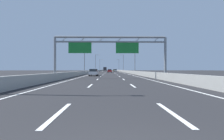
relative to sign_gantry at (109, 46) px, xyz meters
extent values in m
plane|color=#262628|center=(0.23, 76.58, -4.83)|extent=(260.00, 260.00, 0.00)
cube|color=white|center=(-1.57, -19.92, -4.83)|extent=(0.16, 3.00, 0.01)
cube|color=white|center=(-1.57, -10.92, -4.83)|extent=(0.16, 3.00, 0.01)
cube|color=white|center=(-1.57, -1.92, -4.83)|extent=(0.16, 3.00, 0.01)
cube|color=white|center=(-1.57, 7.08, -4.83)|extent=(0.16, 3.00, 0.01)
cube|color=white|center=(-1.57, 16.08, -4.83)|extent=(0.16, 3.00, 0.01)
cube|color=white|center=(-1.57, 25.08, -4.83)|extent=(0.16, 3.00, 0.01)
cube|color=white|center=(-1.57, 34.08, -4.83)|extent=(0.16, 3.00, 0.01)
cube|color=white|center=(-1.57, 43.08, -4.83)|extent=(0.16, 3.00, 0.01)
cube|color=white|center=(-1.57, 52.08, -4.83)|extent=(0.16, 3.00, 0.01)
cube|color=white|center=(-1.57, 61.08, -4.83)|extent=(0.16, 3.00, 0.01)
cube|color=white|center=(-1.57, 70.08, -4.83)|extent=(0.16, 3.00, 0.01)
cube|color=white|center=(-1.57, 79.08, -4.83)|extent=(0.16, 3.00, 0.01)
cube|color=white|center=(-1.57, 88.08, -4.83)|extent=(0.16, 3.00, 0.01)
cube|color=white|center=(-1.57, 97.08, -4.83)|extent=(0.16, 3.00, 0.01)
cube|color=white|center=(-1.57, 106.08, -4.83)|extent=(0.16, 3.00, 0.01)
cube|color=white|center=(-1.57, 115.08, -4.83)|extent=(0.16, 3.00, 0.01)
cube|color=white|center=(-1.57, 124.08, -4.83)|extent=(0.16, 3.00, 0.01)
cube|color=white|center=(-1.57, 133.08, -4.83)|extent=(0.16, 3.00, 0.01)
cube|color=white|center=(2.03, -19.92, -4.83)|extent=(0.16, 3.00, 0.01)
cube|color=white|center=(2.03, -10.92, -4.83)|extent=(0.16, 3.00, 0.01)
cube|color=white|center=(2.03, -1.92, -4.83)|extent=(0.16, 3.00, 0.01)
cube|color=white|center=(2.03, 7.08, -4.83)|extent=(0.16, 3.00, 0.01)
cube|color=white|center=(2.03, 16.08, -4.83)|extent=(0.16, 3.00, 0.01)
cube|color=white|center=(2.03, 25.08, -4.83)|extent=(0.16, 3.00, 0.01)
cube|color=white|center=(2.03, 34.08, -4.83)|extent=(0.16, 3.00, 0.01)
cube|color=white|center=(2.03, 43.08, -4.83)|extent=(0.16, 3.00, 0.01)
cube|color=white|center=(2.03, 52.08, -4.83)|extent=(0.16, 3.00, 0.01)
cube|color=white|center=(2.03, 61.08, -4.83)|extent=(0.16, 3.00, 0.01)
cube|color=white|center=(2.03, 70.08, -4.83)|extent=(0.16, 3.00, 0.01)
cube|color=white|center=(2.03, 79.08, -4.83)|extent=(0.16, 3.00, 0.01)
cube|color=white|center=(2.03, 88.08, -4.83)|extent=(0.16, 3.00, 0.01)
cube|color=white|center=(2.03, 97.08, -4.83)|extent=(0.16, 3.00, 0.01)
cube|color=white|center=(2.03, 106.08, -4.83)|extent=(0.16, 3.00, 0.01)
cube|color=white|center=(2.03, 115.08, -4.83)|extent=(0.16, 3.00, 0.01)
cube|color=white|center=(2.03, 124.08, -4.83)|extent=(0.16, 3.00, 0.01)
cube|color=white|center=(2.03, 133.08, -4.83)|extent=(0.16, 3.00, 0.01)
cube|color=white|center=(-5.02, 64.58, -4.83)|extent=(0.16, 176.00, 0.01)
cube|color=white|center=(5.48, 64.58, -4.83)|extent=(0.16, 176.00, 0.01)
cube|color=#9E9E99|center=(-6.67, 86.58, -4.36)|extent=(0.45, 220.00, 0.95)
cube|color=#9E9E99|center=(7.13, 86.58, -4.36)|extent=(0.45, 220.00, 0.95)
cylinder|color=gray|center=(-8.01, 0.00, -1.73)|extent=(0.36, 0.36, 6.20)
cylinder|color=gray|center=(8.46, 0.00, -1.73)|extent=(0.36, 0.36, 6.20)
cylinder|color=gray|center=(0.23, 0.00, 1.37)|extent=(16.47, 0.32, 0.32)
cylinder|color=gray|center=(0.23, 0.00, 0.67)|extent=(16.47, 0.26, 0.26)
cylinder|color=gray|center=(-6.63, 0.00, 1.02)|extent=(0.74, 0.10, 0.74)
cylinder|color=gray|center=(-3.89, 0.00, 1.02)|extent=(0.74, 0.10, 0.74)
cylinder|color=gray|center=(-1.14, 0.00, 1.02)|extent=(0.74, 0.10, 0.74)
cylinder|color=gray|center=(1.60, 0.00, 1.02)|extent=(0.74, 0.10, 0.74)
cylinder|color=gray|center=(4.35, 0.00, 1.02)|extent=(0.74, 0.10, 0.74)
cylinder|color=gray|center=(7.09, 0.00, 1.02)|extent=(0.74, 0.10, 0.74)
cube|color=#19752D|center=(-4.30, 0.00, -0.23)|extent=(3.40, 0.12, 1.60)
cube|color=#19752D|center=(2.74, 0.00, -0.23)|extent=(3.40, 0.12, 1.60)
cylinder|color=slate|center=(-7.47, 26.41, -0.08)|extent=(0.20, 0.20, 9.50)
cylinder|color=slate|center=(-6.37, 26.41, 4.52)|extent=(2.20, 0.12, 0.12)
cube|color=#F2EAC6|center=(-5.27, 26.41, 4.42)|extent=(0.56, 0.28, 0.20)
cylinder|color=slate|center=(7.93, 26.41, -0.08)|extent=(0.20, 0.20, 9.50)
cylinder|color=slate|center=(6.83, 26.41, 4.52)|extent=(2.20, 0.12, 0.12)
cube|color=#F2EAC6|center=(5.73, 26.41, 4.42)|extent=(0.56, 0.28, 0.20)
cylinder|color=slate|center=(-7.47, 68.36, -0.08)|extent=(0.20, 0.20, 9.50)
cylinder|color=slate|center=(-6.37, 68.36, 4.52)|extent=(2.20, 0.12, 0.12)
cube|color=#F2EAC6|center=(-5.27, 68.36, 4.42)|extent=(0.56, 0.28, 0.20)
cylinder|color=slate|center=(7.93, 68.36, -0.08)|extent=(0.20, 0.20, 9.50)
cylinder|color=slate|center=(6.83, 68.36, 4.52)|extent=(2.20, 0.12, 0.12)
cube|color=#F2EAC6|center=(5.73, 68.36, 4.42)|extent=(0.56, 0.28, 0.20)
cylinder|color=slate|center=(-7.47, 110.31, -0.08)|extent=(0.20, 0.20, 9.50)
cylinder|color=slate|center=(-6.37, 110.31, 4.52)|extent=(2.20, 0.12, 0.12)
cube|color=#F2EAC6|center=(-5.27, 110.31, 4.42)|extent=(0.56, 0.28, 0.20)
cylinder|color=slate|center=(7.93, 110.31, -0.08)|extent=(0.20, 0.20, 9.50)
cylinder|color=slate|center=(6.83, 110.31, 4.52)|extent=(2.20, 0.12, 0.12)
cube|color=#F2EAC6|center=(5.73, 110.31, 4.42)|extent=(0.56, 0.28, 0.20)
cube|color=#2347AD|center=(4.05, 104.71, -4.18)|extent=(1.71, 4.40, 0.67)
cube|color=black|center=(4.05, 104.86, -3.60)|extent=(1.50, 1.91, 0.48)
cylinder|color=black|center=(3.31, 106.36, -4.51)|extent=(0.22, 0.64, 0.64)
cylinder|color=black|center=(4.80, 106.36, -4.51)|extent=(0.22, 0.64, 0.64)
cylinder|color=black|center=(3.31, 103.06, -4.51)|extent=(0.22, 0.64, 0.64)
cylinder|color=black|center=(4.80, 103.06, -4.51)|extent=(0.22, 0.64, 0.64)
cube|color=red|center=(0.27, 48.29, -4.18)|extent=(1.81, 4.62, 0.67)
cube|color=black|center=(0.27, 48.66, -3.62)|extent=(1.59, 2.06, 0.44)
cylinder|color=black|center=(-0.52, 50.06, -4.51)|extent=(0.22, 0.64, 0.64)
cylinder|color=black|center=(1.06, 50.06, -4.51)|extent=(0.22, 0.64, 0.64)
cylinder|color=black|center=(-0.52, 46.53, -4.51)|extent=(0.22, 0.64, 0.64)
cylinder|color=black|center=(1.06, 46.53, -4.51)|extent=(0.22, 0.64, 0.64)
cube|color=#A8ADB2|center=(3.97, 80.81, -4.18)|extent=(1.76, 4.58, 0.67)
cube|color=black|center=(3.97, 80.50, -3.60)|extent=(1.55, 1.96, 0.49)
cylinder|color=black|center=(3.21, 82.55, -4.51)|extent=(0.22, 0.64, 0.64)
cylinder|color=black|center=(4.74, 82.55, -4.51)|extent=(0.22, 0.64, 0.64)
cylinder|color=black|center=(3.21, 79.07, -4.51)|extent=(0.22, 0.64, 0.64)
cylinder|color=black|center=(4.74, 79.07, -4.51)|extent=(0.22, 0.64, 0.64)
cube|color=silver|center=(-3.24, 10.85, -4.21)|extent=(1.71, 4.60, 0.61)
cube|color=black|center=(-3.24, 10.32, -3.64)|extent=(1.51, 2.18, 0.54)
cylinder|color=black|center=(-3.98, 12.59, -4.51)|extent=(0.22, 0.64, 0.64)
cylinder|color=black|center=(-2.49, 12.59, -4.51)|extent=(0.22, 0.64, 0.64)
cylinder|color=black|center=(-3.98, 9.10, -4.51)|extent=(0.22, 0.64, 0.64)
cylinder|color=black|center=(-2.49, 9.10, -4.51)|extent=(0.22, 0.64, 0.64)
cube|color=yellow|center=(3.85, 98.12, -4.20)|extent=(1.78, 4.67, 0.63)
cube|color=black|center=(3.85, 97.63, -3.66)|extent=(1.56, 1.88, 0.45)
cylinder|color=black|center=(3.07, 99.90, -4.51)|extent=(0.22, 0.64, 0.64)
cylinder|color=black|center=(4.63, 99.90, -4.51)|extent=(0.22, 0.64, 0.64)
cylinder|color=black|center=(3.07, 96.33, -4.51)|extent=(0.22, 0.64, 0.64)
cylinder|color=black|center=(4.63, 96.33, -4.51)|extent=(0.22, 0.64, 0.64)
cube|color=black|center=(0.09, 88.28, -4.21)|extent=(1.76, 4.24, 0.61)
cube|color=black|center=(0.09, 88.40, -3.65)|extent=(1.55, 1.81, 0.51)
cylinder|color=black|center=(-0.68, 89.85, -4.51)|extent=(0.22, 0.64, 0.64)
cylinder|color=black|center=(0.86, 89.85, -4.51)|extent=(0.22, 0.64, 0.64)
cylinder|color=black|center=(-0.68, 86.70, -4.51)|extent=(0.22, 0.64, 0.64)
cylinder|color=black|center=(0.86, 86.70, -4.51)|extent=(0.22, 0.64, 0.64)
cube|color=silver|center=(-3.18, 112.41, -3.31)|extent=(2.48, 2.28, 2.09)
cube|color=#333338|center=(-3.18, 108.24, -3.05)|extent=(2.48, 5.66, 2.61)
cylinder|color=black|center=(-4.28, 112.65, -4.35)|extent=(0.28, 0.96, 0.96)
cylinder|color=black|center=(-2.08, 112.65, -4.35)|extent=(0.28, 0.96, 0.96)
cylinder|color=black|center=(-4.28, 106.81, -4.35)|extent=(0.28, 0.96, 0.96)
cylinder|color=black|center=(-2.08, 106.81, -4.35)|extent=(0.28, 0.96, 0.96)
camera|label=1|loc=(0.03, -25.27, -3.43)|focal=27.19mm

